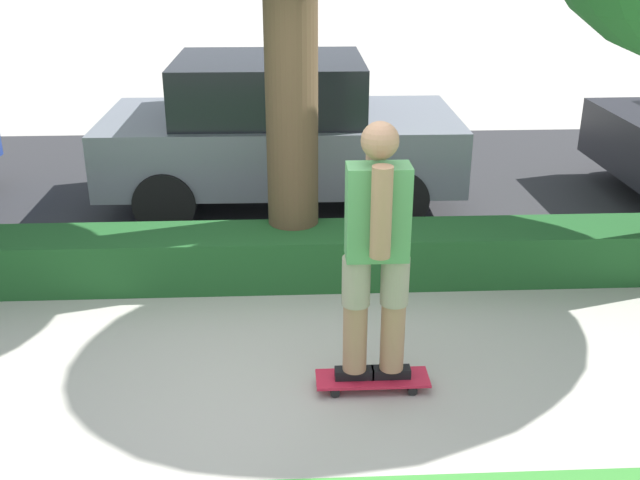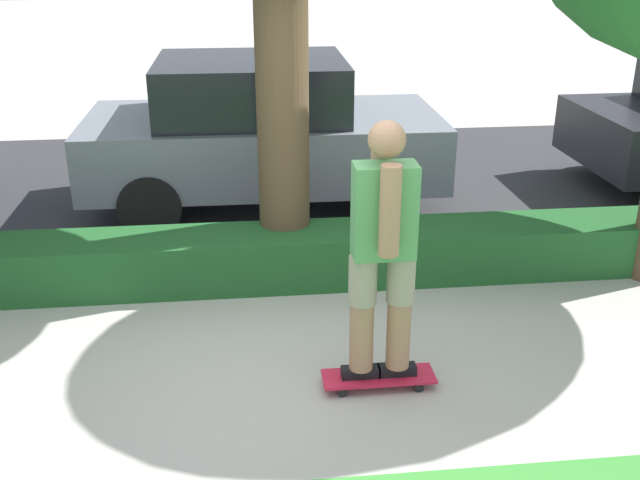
{
  "view_description": "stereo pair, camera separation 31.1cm",
  "coord_description": "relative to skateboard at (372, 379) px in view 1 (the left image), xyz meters",
  "views": [
    {
      "loc": [
        -0.03,
        -4.37,
        2.88
      ],
      "look_at": [
        0.21,
        0.6,
        0.8
      ],
      "focal_mm": 42.0,
      "sensor_mm": 36.0,
      "label": 1
    },
    {
      "loc": [
        -0.34,
        -4.34,
        2.88
      ],
      "look_at": [
        0.21,
        0.6,
        0.8
      ],
      "focal_mm": 42.0,
      "sensor_mm": 36.0,
      "label": 2
    }
  ],
  "objects": [
    {
      "name": "ground_plane",
      "position": [
        -0.53,
        0.11,
        -0.07
      ],
      "size": [
        60.0,
        60.0,
        0.0
      ],
      "primitive_type": "plane",
      "color": "#ADA89E"
    },
    {
      "name": "street_asphalt",
      "position": [
        -0.53,
        4.31,
        -0.07
      ],
      "size": [
        18.62,
        5.0,
        0.01
      ],
      "color": "#2D2D30",
      "rests_on": "ground_plane"
    },
    {
      "name": "hedge_row",
      "position": [
        -0.53,
        1.71,
        0.16
      ],
      "size": [
        18.62,
        0.6,
        0.46
      ],
      "color": "#1E5123",
      "rests_on": "ground_plane"
    },
    {
      "name": "skateboard",
      "position": [
        0.0,
        0.0,
        0.0
      ],
      "size": [
        0.76,
        0.24,
        0.09
      ],
      "color": "red",
      "rests_on": "ground_plane"
    },
    {
      "name": "skater_person",
      "position": [
        -0.0,
        0.0,
        0.95
      ],
      "size": [
        0.51,
        0.45,
        1.75
      ],
      "color": "black",
      "rests_on": "skateboard"
    },
    {
      "name": "parked_car_middle",
      "position": [
        -0.63,
        3.76,
        0.75
      ],
      "size": [
        3.83,
        1.91,
        1.6
      ],
      "rotation": [
        0.0,
        0.0,
        -0.01
      ],
      "color": "slate",
      "rests_on": "ground_plane"
    }
  ]
}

